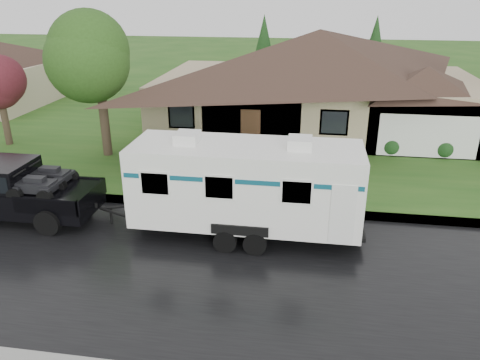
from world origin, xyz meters
name	(u,v)px	position (x,y,z in m)	size (l,w,h in m)	color
ground	(251,239)	(0.00, 0.00, 0.00)	(140.00, 140.00, 0.00)	#27541A
road	(242,272)	(0.00, -2.00, 0.01)	(140.00, 8.00, 0.01)	black
curb	(259,209)	(0.00, 2.25, 0.07)	(140.00, 0.50, 0.15)	gray
lawn	(282,122)	(0.00, 15.00, 0.07)	(140.00, 26.00, 0.15)	#27541A
house_main	(323,69)	(2.29, 13.84, 3.59)	(19.44, 10.80, 6.90)	tan
tree_left_green	(97,58)	(-8.19, 7.14, 4.87)	(4.11, 4.11, 6.81)	#382B1E
shrub_row	(314,141)	(2.00, 9.30, 0.65)	(13.60, 1.00, 1.00)	#143814
pickup_truck	(5,188)	(-9.06, 0.34, 1.14)	(6.41, 2.44, 2.14)	black
travel_trailer	(246,184)	(-0.24, 0.34, 1.88)	(7.91, 2.78, 3.55)	white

